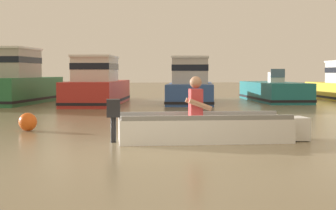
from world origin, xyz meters
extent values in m
plane|color=#7A6B4C|center=(0.00, 0.00, 0.00)|extent=(120.00, 120.00, 0.00)
cylinder|color=brown|center=(-2.40, 20.05, 0.66)|extent=(0.24, 0.24, 1.33)
cube|color=white|center=(0.88, 1.48, 0.22)|extent=(3.10, 1.10, 0.44)
cube|color=white|center=(2.61, 1.48, 0.22)|extent=(0.40, 0.61, 0.42)
cube|color=gray|center=(0.88, 1.99, 0.47)|extent=(3.04, 0.08, 0.08)
cube|color=gray|center=(0.88, 0.97, 0.47)|extent=(3.04, 0.08, 0.08)
cube|color=white|center=(0.78, 1.48, 0.40)|extent=(0.28, 1.01, 0.06)
cylinder|color=black|center=(-0.77, 1.48, 0.27)|extent=(0.10, 0.10, 0.54)
cube|color=black|center=(-0.77, 1.48, 0.62)|extent=(0.24, 0.28, 0.32)
cube|color=#B23333|center=(0.73, 1.48, 0.70)|extent=(0.22, 0.34, 0.52)
sphere|color=#9E7051|center=(0.73, 1.48, 1.08)|extent=(0.22, 0.22, 0.22)
cylinder|color=#9E7051|center=(0.78, 1.70, 0.68)|extent=(0.43, 0.09, 0.23)
cylinder|color=#9E7051|center=(0.78, 1.26, 0.68)|extent=(0.43, 0.09, 0.23)
cube|color=#287042|center=(-4.49, 14.79, 0.52)|extent=(3.15, 6.59, 1.05)
cube|color=black|center=(-4.49, 14.79, 0.18)|extent=(3.20, 6.64, 0.10)
cube|color=#B2ADA3|center=(-4.60, 14.24, 1.61)|extent=(1.98, 2.91, 1.12)
cube|color=black|center=(-4.60, 14.24, 1.75)|extent=(2.02, 2.94, 0.24)
cube|color=white|center=(-4.60, 14.24, 2.21)|extent=(2.08, 3.05, 0.08)
cube|color=#B72D28|center=(-1.24, 13.86, 0.46)|extent=(2.76, 6.55, 0.91)
cube|color=black|center=(-1.24, 13.86, 0.16)|extent=(2.81, 6.60, 0.10)
cube|color=silver|center=(-1.32, 13.30, 1.37)|extent=(1.81, 2.85, 0.91)
cube|color=black|center=(-1.32, 13.30, 1.48)|extent=(1.85, 2.88, 0.24)
cube|color=white|center=(-1.32, 13.30, 1.87)|extent=(1.90, 2.99, 0.08)
cube|color=#2D519E|center=(2.61, 14.50, 0.40)|extent=(2.82, 6.54, 0.81)
cube|color=black|center=(2.61, 14.50, 0.14)|extent=(2.86, 6.58, 0.10)
cube|color=beige|center=(2.52, 13.94, 1.31)|extent=(1.82, 2.85, 1.02)
cube|color=black|center=(2.52, 13.94, 1.44)|extent=(1.85, 2.89, 0.24)
cube|color=white|center=(2.52, 13.94, 1.86)|extent=(1.91, 3.00, 0.08)
cube|color=#1E727A|center=(6.38, 15.20, 0.41)|extent=(2.00, 6.27, 0.83)
cube|color=black|center=(6.38, 15.20, 0.14)|extent=(2.04, 6.31, 0.10)
cube|color=silver|center=(6.36, 14.73, 1.05)|extent=(0.63, 0.52, 0.44)
cube|color=slate|center=(6.35, 14.47, 1.23)|extent=(0.61, 0.06, 0.36)
sphere|color=#E55919|center=(-2.58, 3.64, 0.20)|extent=(0.39, 0.39, 0.39)
camera|label=1|loc=(-0.88, -8.53, 1.26)|focal=59.47mm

